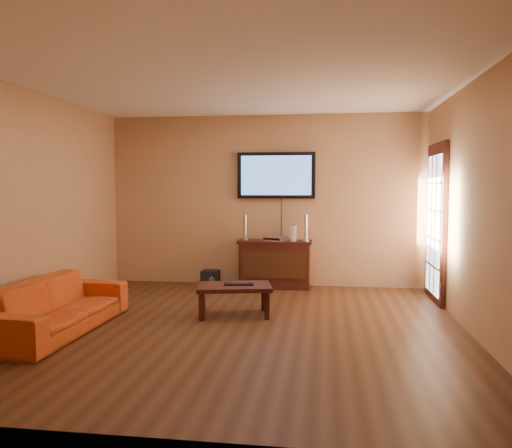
% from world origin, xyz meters
% --- Properties ---
extents(ground_plane, '(5.00, 5.00, 0.00)m').
position_xyz_m(ground_plane, '(0.00, 0.00, 0.00)').
color(ground_plane, '#371E0F').
rests_on(ground_plane, ground).
extents(room_walls, '(5.00, 5.00, 5.00)m').
position_xyz_m(room_walls, '(0.00, 0.62, 1.69)').
color(room_walls, tan).
rests_on(room_walls, ground).
extents(french_door, '(0.07, 1.02, 2.22)m').
position_xyz_m(french_door, '(2.46, 1.70, 1.05)').
color(french_door, black).
rests_on(french_door, ground).
extents(media_console, '(1.14, 0.43, 0.74)m').
position_xyz_m(media_console, '(0.18, 2.27, 0.37)').
color(media_console, black).
rests_on(media_console, ground).
extents(television, '(1.23, 0.08, 0.72)m').
position_xyz_m(television, '(0.18, 2.45, 1.75)').
color(television, black).
rests_on(television, ground).
extents(coffee_table, '(0.99, 0.72, 0.38)m').
position_xyz_m(coffee_table, '(-0.14, 0.50, 0.32)').
color(coffee_table, black).
rests_on(coffee_table, ground).
extents(sofa, '(0.62, 1.95, 0.76)m').
position_xyz_m(sofa, '(-1.90, -0.43, 0.38)').
color(sofa, '#BE4215').
rests_on(sofa, ground).
extents(speaker_left, '(0.11, 0.11, 0.39)m').
position_xyz_m(speaker_left, '(-0.29, 2.30, 0.92)').
color(speaker_left, silver).
rests_on(speaker_left, media_console).
extents(speaker_right, '(0.11, 0.11, 0.41)m').
position_xyz_m(speaker_right, '(0.66, 2.25, 0.92)').
color(speaker_right, silver).
rests_on(speaker_right, media_console).
extents(av_receiver, '(0.39, 0.33, 0.07)m').
position_xyz_m(av_receiver, '(0.19, 2.22, 0.77)').
color(av_receiver, silver).
rests_on(av_receiver, media_console).
extents(game_console, '(0.08, 0.18, 0.23)m').
position_xyz_m(game_console, '(0.48, 2.26, 0.85)').
color(game_console, white).
rests_on(game_console, media_console).
extents(subwoofer, '(0.27, 0.27, 0.25)m').
position_xyz_m(subwoofer, '(-0.83, 2.22, 0.13)').
color(subwoofer, black).
rests_on(subwoofer, ground).
extents(bottle, '(0.08, 0.08, 0.22)m').
position_xyz_m(bottle, '(-0.73, 1.86, 0.10)').
color(bottle, white).
rests_on(bottle, ground).
extents(keyboard, '(0.37, 0.18, 0.02)m').
position_xyz_m(keyboard, '(-0.08, 0.51, 0.39)').
color(keyboard, black).
rests_on(keyboard, coffee_table).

